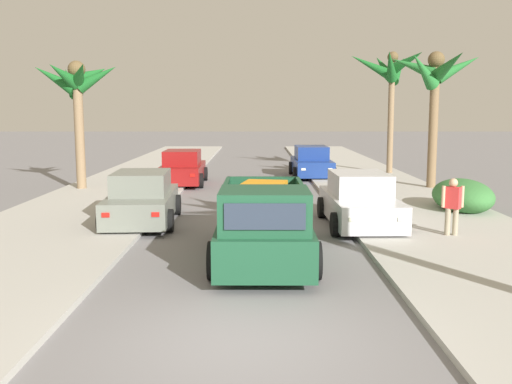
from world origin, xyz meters
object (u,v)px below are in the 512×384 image
at_px(pickup_truck, 266,225).
at_px(car_left_mid, 145,199).
at_px(car_left_near, 362,201).
at_px(pedestrian, 455,205).
at_px(palm_tree_right_fore, 438,78).
at_px(car_right_mid, 314,163).
at_px(hedge_bush, 465,196).
at_px(palm_tree_left_fore, 395,71).
at_px(palm_tree_left_mid, 79,86).
at_px(car_right_near, 185,168).

relative_size(pickup_truck, car_left_mid, 1.20).
relative_size(car_left_near, pedestrian, 2.70).
height_order(palm_tree_right_fore, pedestrian, palm_tree_right_fore).
bearing_deg(car_right_mid, hedge_bush, -68.07).
xyz_separation_m(palm_tree_left_fore, hedge_bush, (-0.13, -10.75, -4.69)).
relative_size(car_right_mid, hedge_bush, 1.53).
xyz_separation_m(hedge_bush, pedestrian, (-1.69, -3.84, 0.36)).
bearing_deg(palm_tree_right_fore, car_right_mid, 133.94).
xyz_separation_m(car_right_mid, hedge_bush, (3.95, -9.80, -0.16)).
xyz_separation_m(car_right_mid, pedestrian, (2.25, -13.64, 0.20)).
xyz_separation_m(car_right_mid, palm_tree_left_mid, (-9.97, -4.92, 3.57)).
distance_m(car_right_mid, palm_tree_left_mid, 11.68).
relative_size(car_left_near, car_right_mid, 1.00).
distance_m(car_right_mid, palm_tree_left_fore, 6.17).
xyz_separation_m(car_left_near, palm_tree_left_fore, (3.87, 12.85, 4.53)).
distance_m(pickup_truck, hedge_bush, 8.79).
xyz_separation_m(car_left_near, hedge_bush, (3.74, 2.10, -0.16)).
relative_size(car_right_mid, palm_tree_left_mid, 0.81).
bearing_deg(car_right_near, hedge_bush, -35.09).
bearing_deg(car_right_near, car_left_near, -55.53).
height_order(car_right_near, palm_tree_left_fore, palm_tree_left_fore).
distance_m(car_left_mid, palm_tree_right_fore, 13.21).
height_order(car_left_near, car_right_near, same).
height_order(car_right_mid, palm_tree_left_mid, palm_tree_left_mid).
bearing_deg(pickup_truck, pedestrian, 22.78).
bearing_deg(hedge_bush, palm_tree_right_fore, 83.93).
bearing_deg(hedge_bush, car_right_mid, 111.93).
height_order(car_right_near, hedge_bush, car_right_near).
distance_m(palm_tree_left_fore, pedestrian, 15.32).
relative_size(car_left_mid, car_right_mid, 1.01).
relative_size(palm_tree_left_mid, pedestrian, 3.32).
bearing_deg(palm_tree_left_fore, pickup_truck, -111.87).
distance_m(pickup_truck, palm_tree_right_fore, 13.63).
distance_m(palm_tree_left_fore, palm_tree_right_fore, 5.66).
distance_m(palm_tree_right_fore, hedge_bush, 6.57).
xyz_separation_m(palm_tree_left_mid, hedge_bush, (13.92, -4.88, -3.73)).
distance_m(car_left_mid, car_right_mid, 13.04).
distance_m(car_right_mid, hedge_bush, 10.56).
relative_size(car_right_near, car_right_mid, 1.00).
bearing_deg(hedge_bush, car_left_near, -150.65).
bearing_deg(car_left_mid, car_right_near, 89.69).
bearing_deg(palm_tree_left_fore, palm_tree_left_mid, -157.32).
height_order(car_left_near, hedge_bush, car_left_near).
bearing_deg(car_right_near, pickup_truck, -74.97).
distance_m(pickup_truck, car_left_near, 4.70).
relative_size(car_left_near, car_right_near, 1.00).
height_order(car_left_near, palm_tree_left_fore, palm_tree_left_fore).
relative_size(pickup_truck, pedestrian, 3.28).
relative_size(car_left_near, car_left_mid, 0.99).
bearing_deg(car_right_near, palm_tree_left_fore, 20.15).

